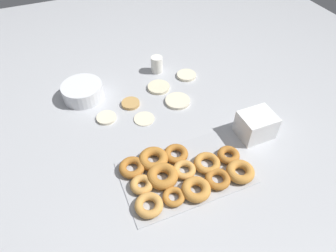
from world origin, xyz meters
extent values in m
plane|color=#B2B5BA|center=(0.00, 0.00, 0.00)|extent=(3.00, 3.00, 0.00)
cylinder|color=beige|center=(0.10, 0.07, 0.01)|extent=(0.12, 0.12, 0.01)
cylinder|color=beige|center=(-0.09, 0.02, 0.00)|extent=(0.09, 0.09, 0.01)
cylinder|color=tan|center=(-0.11, 0.14, 0.01)|extent=(0.09, 0.09, 0.02)
cylinder|color=beige|center=(-0.25, 0.09, 0.01)|extent=(0.09, 0.09, 0.01)
cylinder|color=beige|center=(0.05, 0.20, 0.01)|extent=(0.11, 0.11, 0.01)
cylinder|color=beige|center=(0.23, 0.24, 0.01)|extent=(0.10, 0.10, 0.01)
cube|color=#ADAFB5|center=(-0.04, -0.32, 0.00)|extent=(0.48, 0.30, 0.01)
torus|color=#D19347|center=(-0.22, -0.41, 0.02)|extent=(0.10, 0.10, 0.03)
torus|color=#B7752D|center=(-0.13, -0.41, 0.02)|extent=(0.08, 0.08, 0.02)
torus|color=#C68438|center=(-0.04, -0.41, 0.02)|extent=(0.11, 0.11, 0.03)
torus|color=#AD6B28|center=(0.05, -0.40, 0.02)|extent=(0.10, 0.10, 0.03)
torus|color=#C68438|center=(0.14, -0.41, 0.02)|extent=(0.11, 0.11, 0.03)
torus|color=#D19347|center=(-0.22, -0.32, 0.02)|extent=(0.09, 0.09, 0.03)
torus|color=#B7752D|center=(-0.13, -0.32, 0.03)|extent=(0.12, 0.12, 0.04)
torus|color=#D19347|center=(-0.04, -0.32, 0.02)|extent=(0.09, 0.09, 0.03)
torus|color=#C68438|center=(0.05, -0.32, 0.02)|extent=(0.10, 0.10, 0.03)
torus|color=#AD6B28|center=(0.15, -0.32, 0.02)|extent=(0.09, 0.09, 0.03)
torus|color=#AD6B28|center=(-0.23, -0.23, 0.02)|extent=(0.10, 0.10, 0.03)
torus|color=#B7752D|center=(-0.14, -0.23, 0.02)|extent=(0.12, 0.12, 0.04)
torus|color=#AD6B28|center=(-0.04, -0.23, 0.02)|extent=(0.10, 0.10, 0.03)
cylinder|color=white|center=(-0.31, 0.28, 0.04)|extent=(0.19, 0.19, 0.07)
cube|color=white|center=(0.32, -0.25, 0.01)|extent=(0.14, 0.12, 0.03)
cube|color=white|center=(0.32, -0.25, 0.04)|extent=(0.14, 0.12, 0.03)
cube|color=white|center=(0.32, -0.25, 0.07)|extent=(0.14, 0.12, 0.03)
cube|color=white|center=(0.32, -0.25, 0.09)|extent=(0.14, 0.12, 0.03)
cylinder|color=white|center=(0.10, 0.34, 0.04)|extent=(0.06, 0.06, 0.09)
camera|label=1|loc=(-0.36, -0.92, 0.95)|focal=32.00mm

